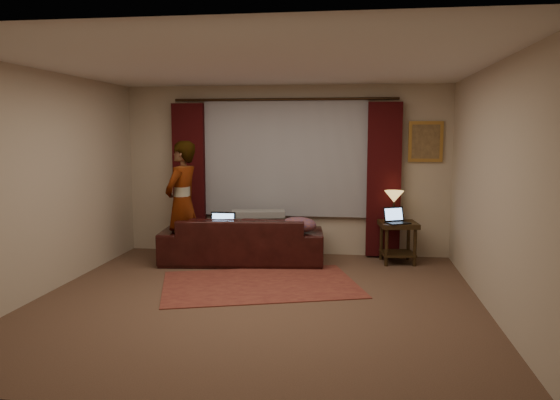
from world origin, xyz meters
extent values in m
cube|color=brown|center=(0.00, 0.00, -0.01)|extent=(5.00, 5.00, 0.01)
cube|color=silver|center=(0.00, 0.00, 2.60)|extent=(5.00, 5.00, 0.02)
cube|color=#C2B198|center=(0.00, 2.50, 1.30)|extent=(5.00, 0.02, 2.60)
cube|color=#C2B198|center=(0.00, -2.50, 1.30)|extent=(5.00, 0.02, 2.60)
cube|color=#C2B198|center=(-2.50, 0.00, 1.30)|extent=(0.02, 5.00, 2.60)
cube|color=#C2B198|center=(2.50, 0.00, 1.30)|extent=(0.02, 5.00, 2.60)
cube|color=#97979E|center=(0.00, 2.44, 1.50)|extent=(2.50, 0.05, 1.80)
cube|color=#35090A|center=(-1.50, 2.39, 1.18)|extent=(0.50, 0.14, 2.30)
cube|color=#35090A|center=(1.50, 2.39, 1.18)|extent=(0.50, 0.14, 2.30)
cylinder|color=#302011|center=(0.00, 2.39, 2.38)|extent=(0.04, 0.04, 3.40)
cube|color=#B38237|center=(2.10, 2.47, 1.75)|extent=(0.50, 0.04, 0.60)
imported|color=black|center=(-0.54, 1.80, 0.47)|extent=(2.42, 1.24, 0.94)
cube|color=gray|center=(-0.34, 2.02, 0.94)|extent=(0.82, 0.45, 0.09)
ellipsoid|color=brown|center=(0.29, 1.70, 0.58)|extent=(0.64, 0.59, 0.22)
cube|color=brown|center=(-0.08, 0.65, 0.01)|extent=(2.74, 2.22, 0.01)
cube|color=black|center=(1.70, 2.06, 0.30)|extent=(0.59, 0.59, 0.60)
imported|color=gray|center=(-1.37, 1.61, 0.88)|extent=(0.64, 0.64, 1.77)
camera|label=1|loc=(1.08, -5.86, 1.88)|focal=35.00mm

